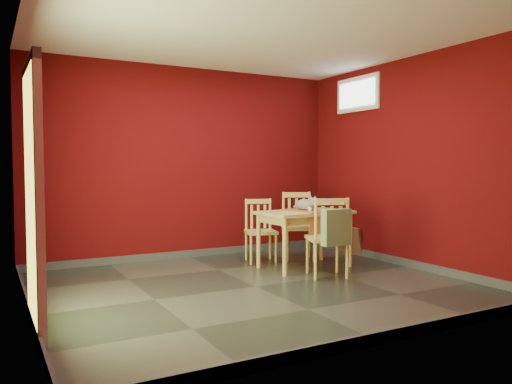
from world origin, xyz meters
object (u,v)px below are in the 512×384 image
dining_table (305,218)px  picture_frame (351,240)px  chair_far_right (298,225)px  cat (305,203)px  chair_far_left (260,230)px  tote_bag (336,227)px  chair_near (328,236)px

dining_table → picture_frame: size_ratio=2.89×
chair_far_right → cat: 0.65m
chair_far_left → tote_bag: tote_bag is taller
chair_near → cat: 0.73m
chair_far_left → cat: 0.80m
chair_far_right → chair_near: bearing=-106.1°
chair_far_right → cat: size_ratio=2.27×
chair_near → cat: size_ratio=2.27×
chair_far_left → chair_near: bearing=-79.8°
chair_far_right → chair_near: size_ratio=1.00×
chair_far_right → tote_bag: bearing=-105.6°
dining_table → picture_frame: 1.31m
cat → picture_frame: (1.11, 0.43, -0.63)m
chair_near → dining_table: bearing=83.0°
chair_near → chair_far_right: bearing=73.9°
chair_far_left → chair_far_right: bearing=-11.0°
dining_table → cat: size_ratio=2.94×
tote_bag → picture_frame: (1.26, 1.28, -0.41)m
chair_far_left → picture_frame: (1.44, -0.17, -0.23)m
dining_table → chair_near: bearing=-97.0°
dining_table → cat: cat is taller
chair_near → picture_frame: size_ratio=2.23×
dining_table → cat: 0.20m
chair_far_right → tote_bag: size_ratio=1.95×
dining_table → chair_near: 0.62m
chair_far_right → cat: same height
chair_far_left → picture_frame: 1.47m
chair_far_right → chair_near: chair_near is taller
tote_bag → picture_frame: 1.85m
chair_far_left → chair_near: chair_near is taller
cat → chair_far_right: bearing=78.0°
chair_far_left → chair_far_right: size_ratio=0.91×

